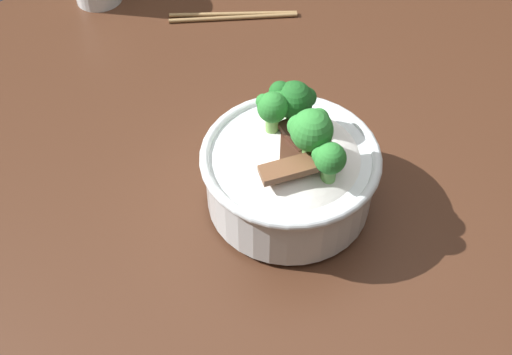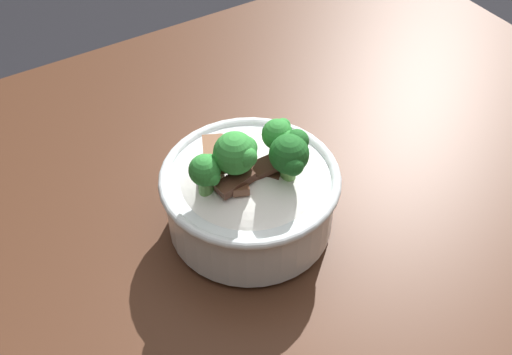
{
  "view_description": "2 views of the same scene",
  "coord_description": "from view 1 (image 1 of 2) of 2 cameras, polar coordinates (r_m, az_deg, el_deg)",
  "views": [
    {
      "loc": [
        -0.47,
        -0.46,
        1.45
      ],
      "look_at": [
        -0.12,
        -0.07,
        0.85
      ],
      "focal_mm": 45.06,
      "sensor_mm": 36.0,
      "label": 1
    },
    {
      "loc": [
        0.33,
        -0.36,
        1.41
      ],
      "look_at": [
        -0.15,
        -0.07,
        0.85
      ],
      "focal_mm": 42.96,
      "sensor_mm": 36.0,
      "label": 2
    }
  ],
  "objects": [
    {
      "name": "dining_table",
      "position": [
        1.0,
        2.76,
        -0.15
      ],
      "size": [
        1.17,
        1.09,
        0.82
      ],
      "color": "#472819",
      "rests_on": "ground"
    },
    {
      "name": "rice_bowl",
      "position": [
        0.76,
        3.08,
        0.8
      ],
      "size": [
        0.21,
        0.21,
        0.16
      ],
      "color": "silver",
      "rests_on": "dining_table"
    },
    {
      "name": "chopsticks_pair",
      "position": [
        1.1,
        -2.04,
        14.14
      ],
      "size": [
        0.18,
        0.15,
        0.01
      ],
      "color": "#9E7A4C",
      "rests_on": "dining_table"
    }
  ]
}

